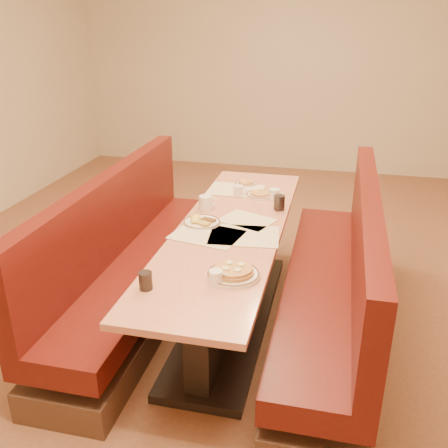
% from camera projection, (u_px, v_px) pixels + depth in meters
% --- Properties ---
extents(ground, '(8.00, 8.00, 0.00)m').
position_uv_depth(ground, '(230.00, 320.00, 3.67)').
color(ground, '#9E6647').
rests_on(ground, ground).
extents(room_envelope, '(6.04, 8.04, 2.82)m').
position_uv_depth(room_envelope, '(231.00, 42.00, 2.92)').
color(room_envelope, beige).
rests_on(room_envelope, ground).
extents(diner_table, '(0.70, 2.50, 0.75)m').
position_uv_depth(diner_table, '(230.00, 276.00, 3.53)').
color(diner_table, black).
rests_on(diner_table, ground).
extents(booth_left, '(0.55, 2.50, 1.05)m').
position_uv_depth(booth_left, '(133.00, 266.00, 3.69)').
color(booth_left, '#4C3326').
rests_on(booth_left, ground).
extents(booth_right, '(0.55, 2.50, 1.05)m').
position_uv_depth(booth_right, '(335.00, 290.00, 3.38)').
color(booth_right, '#4C3326').
rests_on(booth_right, ground).
extents(placemat_near_left, '(0.49, 0.41, 0.00)m').
position_uv_depth(placemat_near_left, '(207.00, 235.00, 3.26)').
color(placemat_near_left, '#FEF4C6').
rests_on(placemat_near_left, diner_table).
extents(placemat_near_right, '(0.48, 0.38, 0.00)m').
position_uv_depth(placemat_near_right, '(244.00, 235.00, 3.25)').
color(placemat_near_right, '#FEF4C6').
rests_on(placemat_near_right, diner_table).
extents(placemat_far_left, '(0.44, 0.33, 0.00)m').
position_uv_depth(placemat_far_left, '(236.00, 190.00, 4.08)').
color(placemat_far_left, '#FEF4C6').
rests_on(placemat_far_left, diner_table).
extents(placemat_far_right, '(0.42, 0.38, 0.00)m').
position_uv_depth(placemat_far_right, '(247.00, 220.00, 3.49)').
color(placemat_far_right, '#FEF4C6').
rests_on(placemat_far_right, diner_table).
extents(pancake_plate, '(0.30, 0.30, 0.07)m').
position_uv_depth(pancake_plate, '(233.00, 273.00, 2.74)').
color(pancake_plate, white).
rests_on(pancake_plate, diner_table).
extents(eggs_plate, '(0.26, 0.26, 0.05)m').
position_uv_depth(eggs_plate, '(201.00, 222.00, 3.43)').
color(eggs_plate, white).
rests_on(eggs_plate, diner_table).
extents(extra_plate_mid, '(0.22, 0.22, 0.04)m').
position_uv_depth(extra_plate_mid, '(260.00, 194.00, 3.94)').
color(extra_plate_mid, white).
rests_on(extra_plate_mid, diner_table).
extents(extra_plate_far, '(0.19, 0.19, 0.04)m').
position_uv_depth(extra_plate_far, '(246.00, 183.00, 4.21)').
color(extra_plate_far, white).
rests_on(extra_plate_far, diner_table).
extents(coffee_mug_a, '(0.11, 0.07, 0.08)m').
position_uv_depth(coffee_mug_a, '(216.00, 277.00, 2.66)').
color(coffee_mug_a, white).
rests_on(coffee_mug_a, diner_table).
extents(coffee_mug_b, '(0.13, 0.10, 0.10)m').
position_uv_depth(coffee_mug_b, '(206.00, 202.00, 3.67)').
color(coffee_mug_b, white).
rests_on(coffee_mug_b, diner_table).
extents(coffee_mug_c, '(0.12, 0.08, 0.09)m').
position_uv_depth(coffee_mug_c, '(275.00, 195.00, 3.85)').
color(coffee_mug_c, white).
rests_on(coffee_mug_c, diner_table).
extents(coffee_mug_d, '(0.11, 0.08, 0.08)m').
position_uv_depth(coffee_mug_d, '(239.00, 190.00, 3.95)').
color(coffee_mug_d, white).
rests_on(coffee_mug_d, diner_table).
extents(soda_tumbler_near, '(0.07, 0.07, 0.10)m').
position_uv_depth(soda_tumbler_near, '(146.00, 281.00, 2.61)').
color(soda_tumbler_near, black).
rests_on(soda_tumbler_near, diner_table).
extents(soda_tumbler_mid, '(0.08, 0.08, 0.11)m').
position_uv_depth(soda_tumbler_mid, '(279.00, 203.00, 3.66)').
color(soda_tumbler_mid, black).
rests_on(soda_tumbler_mid, diner_table).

